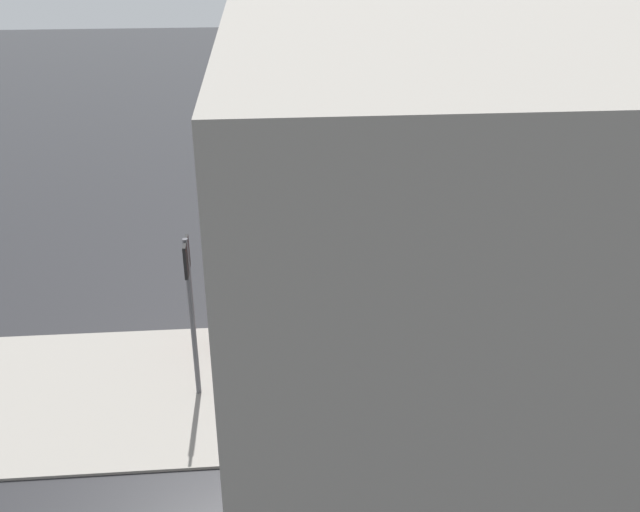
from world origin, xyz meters
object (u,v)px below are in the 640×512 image
pedestrian (224,310)px  sign_post (190,296)px  fire_hydrant (277,312)px  moving_hatchback (400,214)px

pedestrian → sign_post: size_ratio=0.51×
fire_hydrant → pedestrian: 0.93m
moving_hatchback → fire_hydrant: size_ratio=5.00×
pedestrian → sign_post: bearing=73.2°
moving_hatchback → pedestrian: 4.17m
fire_hydrant → pedestrian: size_ratio=0.66×
moving_hatchback → fire_hydrant: bearing=44.5°
fire_hydrant → sign_post: size_ratio=0.33×
moving_hatchback → sign_post: sign_post is taller
moving_hatchback → fire_hydrant: 3.37m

